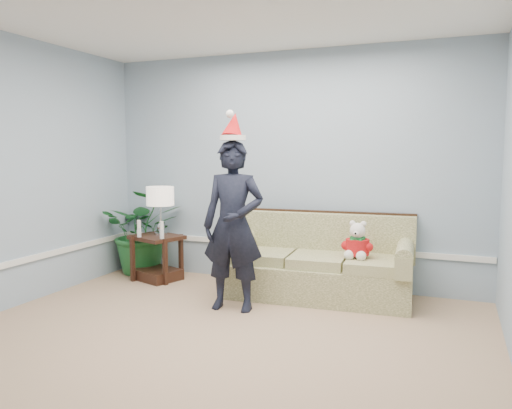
{
  "coord_description": "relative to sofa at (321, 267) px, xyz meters",
  "views": [
    {
      "loc": [
        1.81,
        -3.04,
        1.55
      ],
      "look_at": [
        -0.02,
        1.55,
        1.03
      ],
      "focal_mm": 35.0,
      "sensor_mm": 36.0,
      "label": 1
    }
  ],
  "objects": [
    {
      "name": "room_shell",
      "position": [
        -0.51,
        -2.1,
        1.03
      ],
      "size": [
        4.54,
        5.04,
        2.74
      ],
      "color": "tan",
      "rests_on": "ground"
    },
    {
      "name": "wainscot_trim",
      "position": [
        -1.69,
        -0.92,
        0.13
      ],
      "size": [
        4.49,
        4.99,
        0.06
      ],
      "color": "white",
      "rests_on": "room_shell"
    },
    {
      "name": "sofa",
      "position": [
        0.0,
        0.0,
        0.0
      ],
      "size": [
        1.95,
        0.94,
        0.89
      ],
      "rotation": [
        0.0,
        0.0,
        0.07
      ],
      "color": "brown",
      "rests_on": "room_shell"
    },
    {
      "name": "side_table",
      "position": [
        -2.02,
        -0.06,
        -0.1
      ],
      "size": [
        0.69,
        0.63,
        0.54
      ],
      "rotation": [
        0.0,
        0.0,
        -0.34
      ],
      "color": "#341D13",
      "rests_on": "room_shell"
    },
    {
      "name": "table_lamp",
      "position": [
        -1.99,
        -0.01,
        0.68
      ],
      "size": [
        0.33,
        0.33,
        0.59
      ],
      "color": "silver",
      "rests_on": "side_table"
    },
    {
      "name": "candle_pair",
      "position": [
        -1.99,
        -0.23,
        0.32
      ],
      "size": [
        0.36,
        0.05,
        0.2
      ],
      "color": "silver",
      "rests_on": "side_table"
    },
    {
      "name": "houseplant",
      "position": [
        -2.36,
        0.18,
        0.22
      ],
      "size": [
        1.27,
        1.22,
        1.08
      ],
      "primitive_type": "imported",
      "rotation": [
        0.0,
        0.0,
        0.53
      ],
      "color": "#1C5E28",
      "rests_on": "room_shell"
    },
    {
      "name": "man",
      "position": [
        -0.69,
        -0.75,
        0.52
      ],
      "size": [
        0.65,
        0.46,
        1.67
      ],
      "primitive_type": "imported",
      "rotation": [
        0.0,
        0.0,
        0.11
      ],
      "color": "black",
      "rests_on": "room_shell"
    },
    {
      "name": "santa_hat",
      "position": [
        -0.69,
        -0.74,
        1.47
      ],
      "size": [
        0.27,
        0.3,
        0.29
      ],
      "rotation": [
        0.0,
        0.0,
        -0.08
      ],
      "color": "white",
      "rests_on": "man"
    },
    {
      "name": "teddy_bear",
      "position": [
        0.4,
        -0.1,
        0.29
      ],
      "size": [
        0.25,
        0.28,
        0.39
      ],
      "rotation": [
        0.0,
        0.0,
        -0.04
      ],
      "color": "white",
      "rests_on": "sofa"
    }
  ]
}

